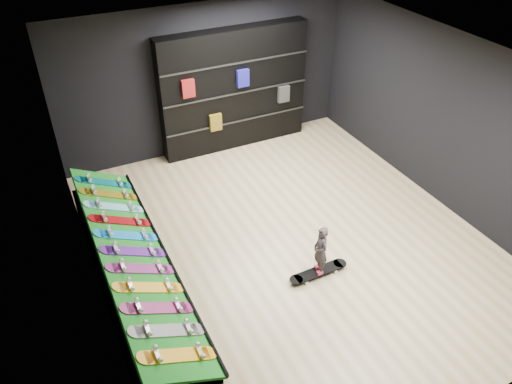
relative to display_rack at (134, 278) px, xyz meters
name	(u,v)px	position (x,y,z in m)	size (l,w,h in m)	color
floor	(289,240)	(2.55, 0.00, -0.25)	(6.00, 7.00, 0.01)	#CAB688
ceiling	(297,65)	(2.55, 0.00, 2.75)	(6.00, 7.00, 0.01)	white
wall_back	(206,79)	(2.55, 3.50, 1.25)	(6.00, 0.02, 3.00)	black
wall_front	(472,336)	(2.55, -3.50, 1.25)	(6.00, 0.02, 3.00)	black
wall_left	(85,218)	(-0.45, 0.00, 1.25)	(0.02, 7.00, 3.00)	black
wall_right	(447,122)	(5.55, 0.00, 1.25)	(0.02, 7.00, 3.00)	black
display_rack	(134,278)	(0.00, 0.00, 0.00)	(0.90, 4.50, 0.50)	black
turf_ramp	(133,253)	(0.05, 0.00, 0.46)	(1.00, 4.50, 0.04)	#0F6315
back_shelving	(234,90)	(3.08, 3.32, 1.00)	(3.11, 0.36, 2.49)	black
floor_skateboard	(318,273)	(2.56, -0.91, -0.20)	(0.98, 0.22, 0.09)	black
child	(320,259)	(2.56, -0.91, 0.08)	(0.18, 0.13, 0.49)	black
display_board_0	(178,355)	(0.06, -1.90, 0.49)	(0.98, 0.22, 0.09)	yellow
display_board_1	(168,330)	(0.06, -1.52, 0.49)	(0.98, 0.22, 0.09)	black
display_board_2	(158,308)	(0.06, -1.14, 0.49)	(0.98, 0.22, 0.09)	#E5198C
display_board_3	(149,287)	(0.06, -0.76, 0.49)	(0.98, 0.22, 0.09)	orange
display_board_4	(141,269)	(0.06, -0.38, 0.49)	(0.98, 0.22, 0.09)	#2626BF
display_board_5	(134,251)	(0.06, 0.00, 0.49)	(0.98, 0.22, 0.09)	purple
display_board_6	(127,235)	(0.06, 0.38, 0.49)	(0.98, 0.22, 0.09)	blue
display_board_7	(120,221)	(0.06, 0.76, 0.49)	(0.98, 0.22, 0.09)	red
display_board_8	(115,207)	(0.06, 1.14, 0.49)	(0.98, 0.22, 0.09)	#0CB2E5
display_board_9	(109,194)	(0.06, 1.52, 0.49)	(0.98, 0.22, 0.09)	yellow
display_board_10	(104,182)	(0.06, 1.90, 0.49)	(0.98, 0.22, 0.09)	#0C8C99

